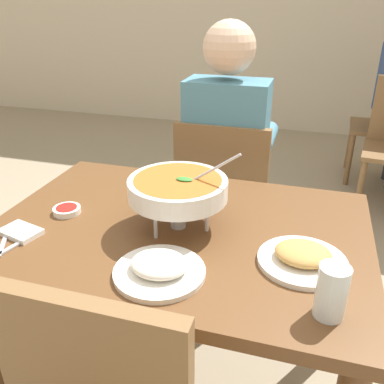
{
  "coord_description": "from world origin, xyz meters",
  "views": [
    {
      "loc": [
        0.36,
        -1.07,
        1.41
      ],
      "look_at": [
        0.0,
        0.15,
        0.79
      ],
      "focal_mm": 39.09,
      "sensor_mm": 36.0,
      "label": 1
    }
  ],
  "objects": [
    {
      "name": "sauce_dish",
      "position": [
        -0.38,
        -0.02,
        0.75
      ],
      "size": [
        0.09,
        0.09,
        0.02
      ],
      "color": "white",
      "rests_on": "dining_table_main"
    },
    {
      "name": "rice_plate",
      "position": [
        0.03,
        -0.25,
        0.76
      ],
      "size": [
        0.24,
        0.24,
        0.06
      ],
      "color": "white",
      "rests_on": "dining_table_main"
    },
    {
      "name": "drink_glass",
      "position": [
        0.45,
        -0.28,
        0.8
      ],
      "size": [
        0.07,
        0.07,
        0.13
      ],
      "color": "silver",
      "rests_on": "dining_table_main"
    },
    {
      "name": "diner_main",
      "position": [
        0.0,
        0.73,
        0.75
      ],
      "size": [
        0.4,
        0.45,
        1.31
      ],
      "color": "#2D2D38",
      "rests_on": "ground_plane"
    },
    {
      "name": "spoon_utensil",
      "position": [
        -0.41,
        -0.23,
        0.75
      ],
      "size": [
        0.05,
        0.17,
        0.01
      ],
      "primitive_type": "cube",
      "rotation": [
        0.0,
        0.0,
        -0.24
      ],
      "color": "silver",
      "rests_on": "dining_table_main"
    },
    {
      "name": "dining_table_main",
      "position": [
        0.0,
        0.0,
        0.62
      ],
      "size": [
        1.16,
        0.82,
        0.74
      ],
      "color": "brown",
      "rests_on": "ground_plane"
    },
    {
      "name": "fork_utensil",
      "position": [
        -0.46,
        -0.23,
        0.75
      ],
      "size": [
        0.09,
        0.16,
        0.01
      ],
      "primitive_type": "cube",
      "rotation": [
        0.0,
        0.0,
        0.5
      ],
      "color": "silver",
      "rests_on": "dining_table_main"
    },
    {
      "name": "napkin_folded",
      "position": [
        -0.44,
        -0.18,
        0.75
      ],
      "size": [
        0.14,
        0.11,
        0.02
      ],
      "primitive_type": "cube",
      "rotation": [
        0.0,
        0.0,
        -0.25
      ],
      "color": "white",
      "rests_on": "dining_table_main"
    },
    {
      "name": "appetizer_plate",
      "position": [
        0.38,
        -0.09,
        0.76
      ],
      "size": [
        0.24,
        0.24,
        0.06
      ],
      "color": "white",
      "rests_on": "dining_table_main"
    },
    {
      "name": "chair_diner_main",
      "position": [
        -0.0,
        0.69,
        0.51
      ],
      "size": [
        0.44,
        0.44,
        0.9
      ],
      "color": "brown",
      "rests_on": "ground_plane"
    },
    {
      "name": "curry_bowl",
      "position": [
        0.0,
        -0.0,
        0.87
      ],
      "size": [
        0.33,
        0.3,
        0.26
      ],
      "color": "silver",
      "rests_on": "dining_table_main"
    }
  ]
}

